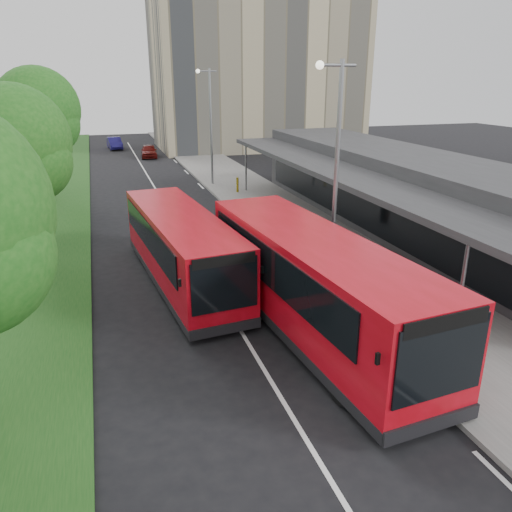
{
  "coord_description": "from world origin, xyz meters",
  "views": [
    {
      "loc": [
        -3.79,
        -13.83,
        7.6
      ],
      "look_at": [
        1.32,
        2.29,
        1.5
      ],
      "focal_mm": 35.0,
      "sensor_mm": 36.0,
      "label": 1
    }
  ],
  "objects": [
    {
      "name": "lamp_post_far",
      "position": [
        4.12,
        22.0,
        4.72
      ],
      "size": [
        1.44,
        0.28,
        8.0
      ],
      "color": "gray",
      "rests_on": "pavement"
    },
    {
      "name": "kerb_dashes",
      "position": [
        3.3,
        19.0,
        0.01
      ],
      "size": [
        0.12,
        56.0,
        0.01
      ],
      "color": "silver",
      "rests_on": "ground"
    },
    {
      "name": "litter_bin",
      "position": [
        6.05,
        9.09,
        0.58
      ],
      "size": [
        0.63,
        0.63,
        0.87
      ],
      "primitive_type": "cylinder",
      "rotation": [
        0.0,
        0.0,
        -0.38
      ],
      "color": "#321C14",
      "rests_on": "pavement"
    },
    {
      "name": "bus_second",
      "position": [
        -1.06,
        4.16,
        1.42
      ],
      "size": [
        3.42,
        9.97,
        2.77
      ],
      "rotation": [
        0.0,
        0.0,
        0.1
      ],
      "color": "red",
      "rests_on": "ground"
    },
    {
      "name": "office_block",
      "position": [
        14.0,
        42.0,
        9.0
      ],
      "size": [
        22.0,
        12.0,
        18.0
      ],
      "primitive_type": "cube",
      "color": "tan",
      "rests_on": "ground"
    },
    {
      "name": "ground",
      "position": [
        0.0,
        0.0,
        0.0
      ],
      "size": [
        120.0,
        120.0,
        0.0
      ],
      "primitive_type": "plane",
      "color": "black",
      "rests_on": "ground"
    },
    {
      "name": "tree_mid",
      "position": [
        -7.01,
        9.05,
        4.8
      ],
      "size": [
        4.63,
        4.63,
        7.44
      ],
      "color": "black",
      "rests_on": "ground"
    },
    {
      "name": "lane_centre_line",
      "position": [
        0.0,
        15.0,
        0.01
      ],
      "size": [
        0.12,
        70.0,
        0.01
      ],
      "primitive_type": "cube",
      "color": "silver",
      "rests_on": "ground"
    },
    {
      "name": "lamp_post_near",
      "position": [
        4.12,
        2.0,
        4.72
      ],
      "size": [
        1.44,
        0.28,
        8.0
      ],
      "color": "gray",
      "rests_on": "pavement"
    },
    {
      "name": "station_building",
      "position": [
        10.86,
        8.0,
        2.04
      ],
      "size": [
        7.7,
        26.0,
        4.0
      ],
      "color": "#2B2B2D",
      "rests_on": "ground"
    },
    {
      "name": "pavement",
      "position": [
        6.0,
        20.0,
        0.07
      ],
      "size": [
        5.0,
        80.0,
        0.15
      ],
      "primitive_type": "cube",
      "color": "slate",
      "rests_on": "ground"
    },
    {
      "name": "grass_verge",
      "position": [
        -7.0,
        20.0,
        0.05
      ],
      "size": [
        5.0,
        80.0,
        0.1
      ],
      "primitive_type": "cube",
      "color": "#184616",
      "rests_on": "ground"
    },
    {
      "name": "bus_main",
      "position": [
        2.13,
        -0.95,
        1.6
      ],
      "size": [
        3.75,
        11.21,
        3.12
      ],
      "rotation": [
        0.0,
        0.0,
        0.09
      ],
      "color": "red",
      "rests_on": "ground"
    },
    {
      "name": "bollard",
      "position": [
        5.17,
        18.61,
        0.65
      ],
      "size": [
        0.21,
        0.21,
        1.0
      ],
      "primitive_type": "cylinder",
      "rotation": [
        0.0,
        0.0,
        -0.43
      ],
      "color": "yellow",
      "rests_on": "pavement"
    },
    {
      "name": "tree_far",
      "position": [
        -7.01,
        21.05,
        5.36
      ],
      "size": [
        5.16,
        5.16,
        8.29
      ],
      "color": "black",
      "rests_on": "ground"
    },
    {
      "name": "car_near",
      "position": [
        1.22,
        37.18,
        0.64
      ],
      "size": [
        1.82,
        3.85,
        1.27
      ],
      "primitive_type": "imported",
      "rotation": [
        0.0,
        0.0,
        -0.08
      ],
      "color": "#510D0B",
      "rests_on": "ground"
    },
    {
      "name": "car_far",
      "position": [
        -1.74,
        44.6,
        0.64
      ],
      "size": [
        1.65,
        3.97,
        1.28
      ],
      "primitive_type": "imported",
      "rotation": [
        0.0,
        0.0,
        0.08
      ],
      "color": "navy",
      "rests_on": "ground"
    }
  ]
}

